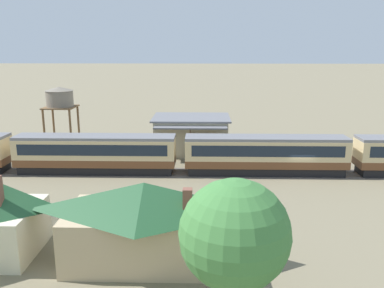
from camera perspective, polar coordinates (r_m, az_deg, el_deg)
The scene contains 7 objects.
ground_plane at distance 44.46m, azimuth 14.85°, elevation -4.37°, with size 600.00×600.00×0.00m, color #7A7056.
passenger_train at distance 43.43m, azimuth -1.31°, elevation -1.22°, with size 72.01×3.10×4.08m.
railway_track at distance 44.31m, azimuth -5.25°, elevation -4.02°, with size 111.57×3.60×0.04m.
station_building at distance 52.07m, azimuth -0.10°, elevation 1.35°, with size 9.75×8.45×4.64m.
water_tower at distance 55.75m, azimuth -18.08°, elevation 6.04°, with size 3.92×3.92×8.28m.
cottage_dark_green_roof_2 at distance 25.99m, azimuth -6.62°, elevation -10.64°, with size 10.47×5.66×5.20m.
yard_tree_1 at distance 19.05m, azimuth 6.00°, elevation -12.49°, with size 5.17×5.17×7.54m.
Camera 1 is at (-10.31, -41.16, 13.27)m, focal length 38.00 mm.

